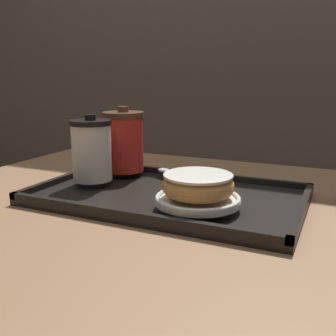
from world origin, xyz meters
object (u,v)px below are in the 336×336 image
at_px(coffee_cup_rear, 124,141).
at_px(spoon, 173,173).
at_px(coffee_cup_front, 92,150).
at_px(donut_chocolate_glazed, 198,185).

bearing_deg(coffee_cup_rear, spoon, 3.41).
distance_m(coffee_cup_front, coffee_cup_rear, 0.10).
bearing_deg(coffee_cup_rear, coffee_cup_front, -100.23).
height_order(coffee_cup_rear, spoon, coffee_cup_rear).
distance_m(coffee_cup_rear, donut_chocolate_glazed, 0.29).
height_order(coffee_cup_front, spoon, coffee_cup_front).
relative_size(coffee_cup_front, spoon, 0.84).
distance_m(coffee_cup_front, donut_chocolate_glazed, 0.26).
bearing_deg(donut_chocolate_glazed, coffee_cup_rear, 146.58).
bearing_deg(spoon, coffee_cup_front, 56.69).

